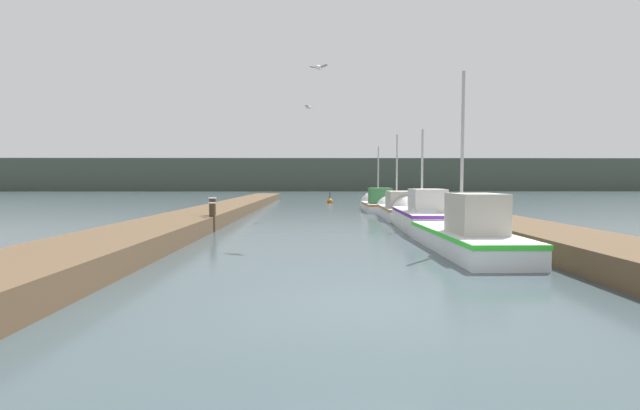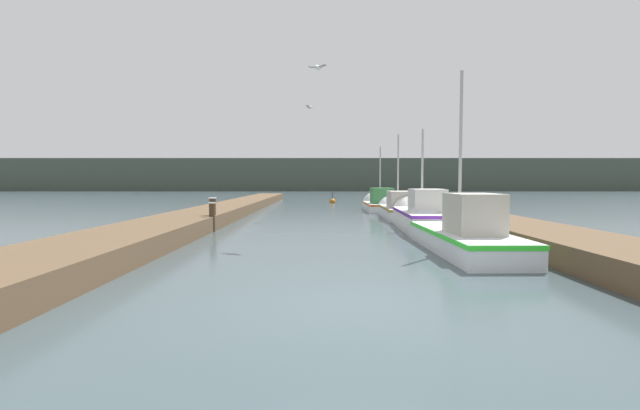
{
  "view_description": "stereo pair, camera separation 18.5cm",
  "coord_description": "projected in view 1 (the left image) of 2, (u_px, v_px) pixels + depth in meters",
  "views": [
    {
      "loc": [
        -0.69,
        -5.9,
        1.75
      ],
      "look_at": [
        -0.49,
        10.78,
        0.8
      ],
      "focal_mm": 24.0,
      "sensor_mm": 36.0,
      "label": 1
    },
    {
      "loc": [
        -0.5,
        -5.9,
        1.75
      ],
      "look_at": [
        -0.49,
        10.78,
        0.8
      ],
      "focal_mm": 24.0,
      "sensor_mm": 36.0,
      "label": 2
    }
  ],
  "objects": [
    {
      "name": "seagull_1",
      "position": [
        319.0,
        67.0,
        12.22
      ],
      "size": [
        0.54,
        0.36,
        0.12
      ],
      "rotation": [
        0.0,
        0.0,
        5.8
      ],
      "color": "white"
    },
    {
      "name": "channel_buoy",
      "position": [
        330.0,
        201.0,
        33.86
      ],
      "size": [
        0.45,
        0.45,
        0.95
      ],
      "color": "#BF6513",
      "rests_on": "ground_plane"
    },
    {
      "name": "mooring_piling_1",
      "position": [
        212.0,
        217.0,
        14.58
      ],
      "size": [
        0.24,
        0.24,
        1.01
      ],
      "color": "#473523",
      "rests_on": "ground_plane"
    },
    {
      "name": "fishing_boat_1",
      "position": [
        420.0,
        215.0,
        15.73
      ],
      "size": [
        1.85,
        5.56,
        4.02
      ],
      "rotation": [
        0.0,
        0.0,
        -0.05
      ],
      "color": "silver",
      "rests_on": "ground_plane"
    },
    {
      "name": "fishing_boat_2",
      "position": [
        396.0,
        208.0,
        20.43
      ],
      "size": [
        1.57,
        5.5,
        4.3
      ],
      "rotation": [
        0.0,
        0.0,
        -0.04
      ],
      "color": "silver",
      "rests_on": "ground_plane"
    },
    {
      "name": "fishing_boat_0",
      "position": [
        455.0,
        232.0,
        11.27
      ],
      "size": [
        1.6,
        6.05,
        4.93
      ],
      "rotation": [
        0.0,
        0.0,
        0.01
      ],
      "color": "silver",
      "rests_on": "ground_plane"
    },
    {
      "name": "dock_left",
      "position": [
        225.0,
        210.0,
        21.89
      ],
      "size": [
        2.3,
        40.0,
        0.52
      ],
      "color": "brown",
      "rests_on": "ground_plane"
    },
    {
      "name": "mooring_piling_0",
      "position": [
        447.0,
        212.0,
        15.61
      ],
      "size": [
        0.34,
        0.34,
        1.22
      ],
      "color": "#473523",
      "rests_on": "ground_plane"
    },
    {
      "name": "dock_right",
      "position": [
        431.0,
        210.0,
        22.01
      ],
      "size": [
        2.3,
        40.0,
        0.52
      ],
      "color": "brown",
      "rests_on": "ground_plane"
    },
    {
      "name": "ground_plane",
      "position": [
        364.0,
        306.0,
        5.99
      ],
      "size": [
        200.0,
        200.0,
        0.0
      ],
      "color": "#38474C"
    },
    {
      "name": "distant_shore_ridge",
      "position": [
        319.0,
        175.0,
        80.37
      ],
      "size": [
        120.0,
        16.0,
        5.6
      ],
      "color": "#424C42",
      "rests_on": "ground_plane"
    },
    {
      "name": "fishing_boat_3",
      "position": [
        377.0,
        204.0,
        25.43
      ],
      "size": [
        1.74,
        5.15,
        4.29
      ],
      "rotation": [
        0.0,
        0.0,
        -0.01
      ],
      "color": "silver",
      "rests_on": "ground_plane"
    },
    {
      "name": "seagull_lead",
      "position": [
        309.0,
        107.0,
        19.74
      ],
      "size": [
        0.35,
        0.54,
        0.12
      ],
      "rotation": [
        0.0,
        0.0,
        1.1
      ],
      "color": "white"
    },
    {
      "name": "mooring_piling_2",
      "position": [
        213.0,
        214.0,
        15.16
      ],
      "size": [
        0.27,
        0.27,
        1.16
      ],
      "color": "#473523",
      "rests_on": "ground_plane"
    }
  ]
}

